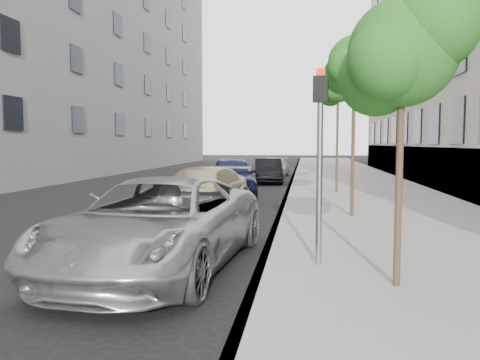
% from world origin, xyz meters
% --- Properties ---
extents(ground, '(160.00, 160.00, 0.00)m').
position_xyz_m(ground, '(0.00, 0.00, 0.00)').
color(ground, black).
rests_on(ground, ground).
extents(sidewalk, '(6.40, 72.00, 0.14)m').
position_xyz_m(sidewalk, '(4.30, 24.00, 0.07)').
color(sidewalk, gray).
rests_on(sidewalk, ground).
extents(curb, '(0.15, 72.00, 0.14)m').
position_xyz_m(curb, '(1.18, 24.00, 0.07)').
color(curb, '#9E9B93').
rests_on(curb, ground).
extents(tree_near, '(1.81, 1.61, 4.18)m').
position_xyz_m(tree_near, '(3.23, 1.50, 3.42)').
color(tree_near, '#38281C').
rests_on(tree_near, sidewalk).
extents(tree_mid, '(1.77, 1.57, 5.12)m').
position_xyz_m(tree_mid, '(3.23, 8.00, 4.38)').
color(tree_mid, '#38281C').
rests_on(tree_mid, sidewalk).
extents(tree_far, '(1.73, 1.53, 5.24)m').
position_xyz_m(tree_far, '(3.23, 14.50, 4.52)').
color(tree_far, '#38281C').
rests_on(tree_far, sidewalk).
extents(signal_pole, '(0.26, 0.21, 3.24)m').
position_xyz_m(signal_pole, '(2.13, 2.53, 2.16)').
color(signal_pole, '#939699').
rests_on(signal_pole, sidewalk).
extents(minivan, '(3.10, 5.85, 1.57)m').
position_xyz_m(minivan, '(-0.59, 2.42, 0.78)').
color(minivan, '#9DA0A2').
rests_on(minivan, ground).
extents(suv, '(2.84, 5.22, 1.44)m').
position_xyz_m(suv, '(-1.21, 8.31, 0.72)').
color(suv, tan).
rests_on(suv, ground).
extents(sedan_blue, '(2.70, 5.01, 1.62)m').
position_xyz_m(sedan_blue, '(-1.10, 13.76, 0.81)').
color(sedan_blue, black).
rests_on(sedan_blue, ground).
extents(sedan_black, '(1.90, 4.20, 1.34)m').
position_xyz_m(sedan_black, '(-0.10, 20.07, 0.67)').
color(sedan_black, black).
rests_on(sedan_black, ground).
extents(sedan_rear, '(1.95, 4.33, 1.23)m').
position_xyz_m(sedan_rear, '(-0.10, 24.82, 0.62)').
color(sedan_rear, gray).
rests_on(sedan_rear, ground).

